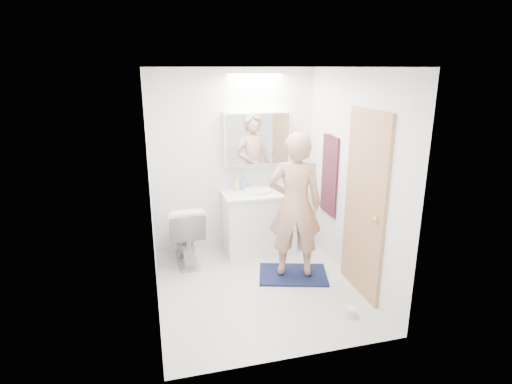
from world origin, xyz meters
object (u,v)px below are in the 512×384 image
object	(u,v)px
person	(295,205)
toothbrush_cup	(273,184)
toilet_paper_roll	(350,312)
soap_bottle_a	(237,183)
medicine_cabinet	(256,138)
vanity_cabinet	(259,223)
toilet	(185,233)
soap_bottle_b	(243,183)

from	to	relation	value
person	toothbrush_cup	distance (m)	0.99
toothbrush_cup	toilet_paper_roll	size ratio (longest dim) A/B	1.01
person	soap_bottle_a	bearing A→B (deg)	-47.96
soap_bottle_a	toothbrush_cup	bearing A→B (deg)	1.12
medicine_cabinet	soap_bottle_a	world-z (taller)	medicine_cabinet
vanity_cabinet	toilet	world-z (taller)	toilet
person	soap_bottle_a	world-z (taller)	person
toilet	medicine_cabinet	bearing A→B (deg)	-164.13
toilet_paper_roll	toilet	bearing A→B (deg)	131.41
medicine_cabinet	toothbrush_cup	size ratio (longest dim) A/B	7.90
soap_bottle_b	toilet_paper_roll	world-z (taller)	soap_bottle_b
medicine_cabinet	toilet_paper_roll	world-z (taller)	medicine_cabinet
toilet_paper_roll	medicine_cabinet	bearing A→B (deg)	102.69
person	toilet_paper_roll	distance (m)	1.30
medicine_cabinet	soap_bottle_a	size ratio (longest dim) A/B	4.12
soap_bottle_a	toothbrush_cup	xyz separation A→B (m)	(0.51, 0.01, -0.05)
medicine_cabinet	toilet	world-z (taller)	medicine_cabinet
vanity_cabinet	medicine_cabinet	world-z (taller)	medicine_cabinet
medicine_cabinet	soap_bottle_b	world-z (taller)	medicine_cabinet
toothbrush_cup	person	bearing A→B (deg)	-92.49
medicine_cabinet	toilet	xyz separation A→B (m)	(-1.02, -0.33, -1.11)
soap_bottle_a	soap_bottle_b	distance (m)	0.11
soap_bottle_a	soap_bottle_b	bearing A→B (deg)	16.91
person	soap_bottle_b	bearing A→B (deg)	-53.42
person	soap_bottle_b	size ratio (longest dim) A/B	10.08
person	medicine_cabinet	bearing A→B (deg)	-63.74
toilet	soap_bottle_b	distance (m)	1.02
soap_bottle_b	toilet_paper_roll	size ratio (longest dim) A/B	1.52
soap_bottle_b	toothbrush_cup	bearing A→B (deg)	-2.77
vanity_cabinet	soap_bottle_a	bearing A→B (deg)	150.26
toilet	toothbrush_cup	size ratio (longest dim) A/B	7.07
soap_bottle_b	medicine_cabinet	bearing A→B (deg)	8.99
toilet	soap_bottle_a	size ratio (longest dim) A/B	3.69
person	soap_bottle_a	size ratio (longest dim) A/B	7.89
soap_bottle_b	toilet_paper_roll	xyz separation A→B (m)	(0.64, -1.96, -0.85)
person	soap_bottle_b	distance (m)	1.07
toilet	soap_bottle_a	xyz separation A→B (m)	(0.73, 0.27, 0.53)
person	toilet_paper_roll	world-z (taller)	person
medicine_cabinet	toilet_paper_roll	xyz separation A→B (m)	(0.45, -1.99, -1.45)
medicine_cabinet	vanity_cabinet	bearing A→B (deg)	-96.99
vanity_cabinet	toilet_paper_roll	distance (m)	1.87
toilet	soap_bottle_a	distance (m)	0.94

